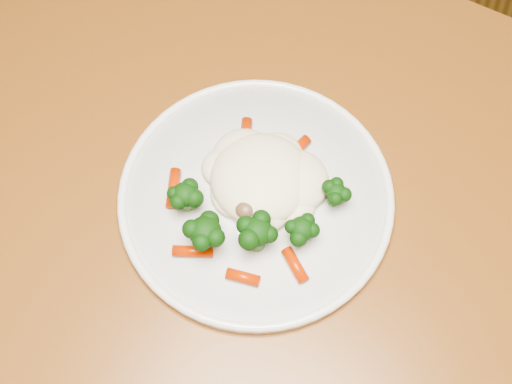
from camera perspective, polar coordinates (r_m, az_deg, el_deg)
dining_table at (r=0.82m, az=-3.36°, el=-1.72°), size 1.22×0.90×0.75m
plate at (r=0.70m, az=0.00°, el=-0.48°), size 0.30×0.30×0.01m
meal at (r=0.67m, az=-0.09°, el=-0.01°), size 0.20×0.19×0.05m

